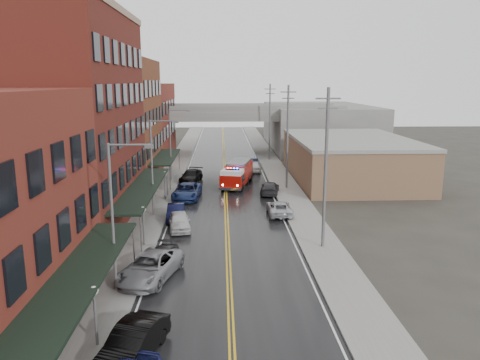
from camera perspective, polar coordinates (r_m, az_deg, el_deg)
name	(u,v)px	position (r m, az deg, el deg)	size (l,w,h in m)	color
road	(226,200)	(49.94, -1.75, -2.41)	(11.00, 160.00, 0.02)	black
sidewalk_left	(157,200)	(50.40, -10.08, -2.39)	(3.00, 160.00, 0.15)	slate
sidewalk_right	(294,198)	(50.52, 6.57, -2.24)	(3.00, 160.00, 0.15)	slate
curb_left	(173,200)	(50.20, -8.21, -2.38)	(0.30, 160.00, 0.15)	gray
curb_right	(278,199)	(50.29, 4.71, -2.27)	(0.30, 160.00, 0.15)	gray
brick_building_b	(73,121)	(43.47, -19.67, 6.78)	(9.00, 20.00, 18.00)	#531916
brick_building_c	(118,121)	(60.47, -14.70, 6.93)	(9.00, 15.00, 15.00)	brown
brick_building_far	(141,122)	(77.72, -11.92, 6.99)	(9.00, 20.00, 12.00)	maroon
tan_building	(350,160)	(61.45, 13.24, 2.37)	(14.00, 22.00, 5.00)	#816045
right_far_block	(318,126)	(90.67, 9.49, 6.49)	(18.00, 30.00, 8.00)	slate
awning_0	(82,272)	(25.29, -18.68, -10.59)	(2.60, 16.00, 3.09)	black
awning_1	(143,188)	(43.02, -11.70, -0.94)	(2.60, 18.00, 3.09)	black
awning_2	(166,157)	(60.04, -9.04, 2.79)	(2.60, 13.00, 3.09)	black
globe_lamp_0	(95,302)	(23.52, -17.32, -14.06)	(0.44, 0.44, 3.12)	#59595B
globe_lamp_1	(143,217)	(36.33, -11.71, -4.43)	(0.44, 0.44, 3.12)	#59595B
globe_lamp_2	(165,179)	(49.78, -9.15, 0.11)	(0.44, 0.44, 3.12)	#59595B
street_lamp_0	(116,209)	(28.03, -14.87, -3.39)	(2.64, 0.22, 9.00)	#59595B
street_lamp_1	(154,162)	(43.42, -10.39, 2.19)	(2.64, 0.22, 9.00)	#59595B
street_lamp_2	(172,140)	(59.14, -8.26, 4.83)	(2.64, 0.22, 9.00)	#59595B
utility_pole_0	(326,166)	(34.78, 10.40, 1.66)	(1.80, 0.24, 12.00)	#59595B
utility_pole_1	(288,135)	(54.26, 5.81, 5.45)	(1.80, 0.24, 12.00)	#59595B
utility_pole_2	(270,121)	(74.02, 3.64, 7.22)	(1.80, 0.24, 12.00)	#59595B
overpass	(224,119)	(80.63, -2.01, 7.40)	(40.00, 10.00, 7.50)	slate
fire_truck	(237,173)	(56.12, -0.36, 0.82)	(4.57, 8.24, 2.87)	#960D06
parked_car_left_1	(133,343)	(22.94, -12.95, -18.78)	(1.70, 4.87, 1.61)	black
parked_car_left_2	(151,267)	(30.83, -10.84, -10.35)	(2.72, 5.90, 1.64)	gray
parked_car_left_3	(161,260)	(32.17, -9.58, -9.60)	(1.91, 4.69, 1.36)	black
parked_car_left_4	(179,221)	(40.25, -7.41, -4.99)	(1.76, 4.37, 1.49)	silver
parked_car_left_5	(176,212)	(43.01, -7.84, -3.94)	(1.50, 4.29, 1.41)	black
parked_car_left_6	(187,191)	(50.48, -6.49, -1.39)	(2.71, 5.88, 1.63)	navy
parked_car_left_7	(191,176)	(58.87, -5.99, 0.49)	(2.12, 5.21, 1.51)	black
parked_car_right_0	(279,208)	(44.37, 4.81, -3.43)	(2.21, 4.78, 1.33)	#AFB2B7
parked_car_right_1	(270,188)	(52.39, 3.64, -0.98)	(1.94, 4.77, 1.38)	#29292C
parked_car_right_2	(255,166)	(65.22, 1.80, 1.69)	(1.81, 4.51, 1.54)	white
parked_car_right_3	(253,163)	(68.21, 1.60, 2.09)	(1.51, 4.33, 1.43)	black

